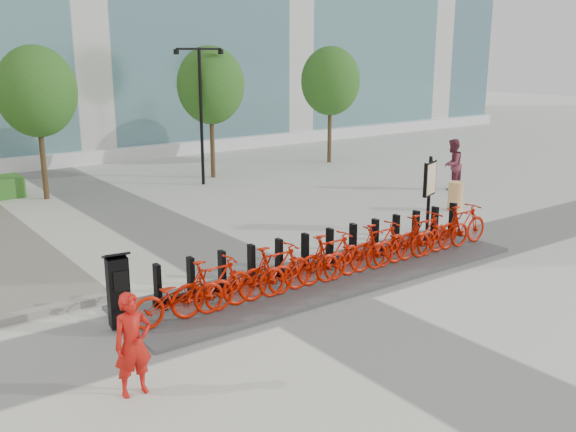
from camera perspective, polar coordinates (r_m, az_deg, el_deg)
ground at (r=13.42m, az=0.34°, el=-6.90°), size 120.00×120.00×0.00m
tree_1 at (r=22.85m, az=-21.45°, el=10.25°), size 2.60×2.60×5.10m
tree_2 at (r=25.33m, az=-6.89°, el=11.45°), size 2.60×2.60×5.10m
tree_3 at (r=28.76m, az=3.79°, el=11.87°), size 2.60×2.60×5.10m
streetlamp at (r=24.01m, az=-7.77°, el=10.16°), size 2.00×0.20×5.00m
dock_pad at (r=14.38m, az=3.81°, el=-5.27°), size 9.60×2.40×0.08m
dock_rail_posts at (r=14.83m, az=3.91°, el=-2.75°), size 8.74×0.50×0.85m
bike_0 at (r=11.91m, az=-9.68°, el=-7.05°), size 1.84×0.64×0.97m
bike_1 at (r=12.20m, az=-6.66°, el=-6.14°), size 1.79×0.50×1.07m
bike_2 at (r=12.56m, az=-3.79°, el=-5.70°), size 1.84×0.64×0.97m
bike_3 at (r=12.92m, az=-1.09°, el=-4.84°), size 1.79×0.50×1.07m
bike_4 at (r=13.34m, az=1.45°, el=-4.45°), size 1.84×0.64×0.97m
bike_5 at (r=13.76m, az=3.83°, el=-3.66°), size 1.79×0.50×1.07m
bike_6 at (r=14.23m, az=6.05°, el=-3.31°), size 1.84×0.64×0.97m
bike_7 at (r=14.68m, az=8.14°, el=-2.59°), size 1.79×0.50×1.07m
bike_8 at (r=15.19m, az=10.09°, el=-2.30°), size 1.84×0.64×0.97m
bike_9 at (r=15.69m, az=11.92°, el=-1.65°), size 1.79×0.50×1.07m
bike_10 at (r=16.23m, az=13.62°, el=-1.40°), size 1.84×0.64×0.97m
bike_11 at (r=16.76m, az=15.23°, el=-0.81°), size 1.79×0.50×1.07m
kiosk at (r=11.86m, az=-14.84°, el=-6.41°), size 0.49×0.43×1.42m
worker_red at (r=9.70m, az=-13.64°, el=-11.02°), size 0.58×0.39×1.57m
pedestrian at (r=23.89m, az=14.39°, el=4.46°), size 1.05×0.91×1.84m
construction_barrel at (r=20.85m, az=14.66°, el=1.72°), size 0.50×0.50×0.91m
map_sign at (r=18.08m, az=12.49°, el=2.99°), size 0.68×0.33×2.11m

